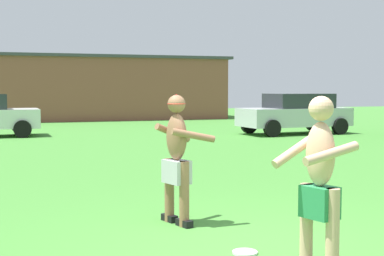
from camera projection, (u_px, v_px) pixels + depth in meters
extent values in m
plane|color=#428433|center=(247.00, 250.00, 6.23)|extent=(80.00, 80.00, 0.00)
cube|color=black|center=(169.00, 218.00, 7.57)|extent=(0.18, 0.28, 0.09)
cylinder|color=#936647|center=(169.00, 190.00, 7.55)|extent=(0.13, 0.13, 0.85)
cube|color=black|center=(184.00, 223.00, 7.29)|extent=(0.18, 0.28, 0.09)
cylinder|color=#936647|center=(184.00, 194.00, 7.26)|extent=(0.13, 0.13, 0.85)
cube|color=#B7B7BC|center=(177.00, 172.00, 7.38)|extent=(0.34, 0.43, 0.31)
ellipsoid|color=#936647|center=(177.00, 137.00, 7.35)|extent=(0.32, 0.41, 0.62)
cylinder|color=#936647|center=(173.00, 133.00, 7.60)|extent=(0.57, 0.31, 0.29)
cylinder|color=#936647|center=(193.00, 135.00, 7.21)|extent=(0.60, 0.11, 0.21)
sphere|color=#936647|center=(176.00, 104.00, 7.32)|extent=(0.24, 0.24, 0.24)
cone|color=red|center=(176.00, 99.00, 7.31)|extent=(0.31, 0.31, 0.13)
cylinder|color=#E0AD89|center=(332.00, 234.00, 5.27)|extent=(0.13, 0.13, 0.86)
cylinder|color=#E0AD89|center=(306.00, 227.00, 5.54)|extent=(0.13, 0.13, 0.86)
cube|color=#28844C|center=(320.00, 202.00, 5.39)|extent=(0.33, 0.39, 0.31)
ellipsoid|color=#E0AD89|center=(320.00, 154.00, 5.35)|extent=(0.30, 0.37, 0.62)
cylinder|color=#E0AD89|center=(331.00, 154.00, 5.12)|extent=(0.60, 0.16, 0.21)
cylinder|color=#E0AD89|center=(296.00, 149.00, 5.47)|extent=(0.58, 0.19, 0.35)
sphere|color=#E0AD89|center=(321.00, 108.00, 5.32)|extent=(0.24, 0.24, 0.24)
cylinder|color=white|center=(245.00, 252.00, 6.10)|extent=(0.28, 0.28, 0.03)
cylinder|color=black|center=(20.00, 126.00, 21.86)|extent=(0.65, 0.24, 0.64)
cylinder|color=black|center=(22.00, 129.00, 20.17)|extent=(0.65, 0.24, 0.64)
cube|color=silver|center=(294.00, 117.00, 21.86)|extent=(4.40, 2.06, 0.70)
cube|color=#282D33|center=(299.00, 101.00, 21.89)|extent=(2.50, 1.73, 0.56)
cylinder|color=black|center=(272.00, 128.00, 20.48)|extent=(0.65, 0.26, 0.64)
cylinder|color=black|center=(249.00, 125.00, 22.15)|extent=(0.65, 0.26, 0.64)
cylinder|color=black|center=(340.00, 126.00, 21.62)|extent=(0.65, 0.26, 0.64)
cylinder|color=black|center=(313.00, 123.00, 23.28)|extent=(0.65, 0.26, 0.64)
cube|color=brown|center=(100.00, 89.00, 32.91)|extent=(13.76, 6.07, 3.44)
cube|color=#3F3F44|center=(100.00, 58.00, 32.78)|extent=(14.31, 6.31, 0.16)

